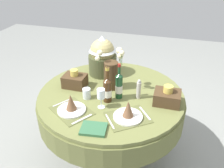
% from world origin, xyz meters
% --- Properties ---
extents(ground, '(8.00, 8.00, 0.00)m').
position_xyz_m(ground, '(0.00, 0.00, 0.00)').
color(ground, gray).
extents(dining_table, '(1.40, 1.40, 0.76)m').
position_xyz_m(dining_table, '(0.00, 0.00, 0.61)').
color(dining_table, olive).
rests_on(dining_table, ground).
extents(place_setting_left, '(0.43, 0.41, 0.16)m').
position_xyz_m(place_setting_left, '(-0.24, -0.36, 0.81)').
color(place_setting_left, brown).
rests_on(place_setting_left, dining_table).
extents(place_setting_right, '(0.43, 0.41, 0.16)m').
position_xyz_m(place_setting_right, '(0.24, -0.32, 0.81)').
color(place_setting_right, brown).
rests_on(place_setting_right, dining_table).
extents(flower_vase, '(0.27, 0.15, 0.42)m').
position_xyz_m(flower_vase, '(-0.03, 0.10, 0.93)').
color(flower_vase, '#47331E').
rests_on(flower_vase, dining_table).
extents(wine_bottle_left, '(0.07, 0.07, 0.33)m').
position_xyz_m(wine_bottle_left, '(0.01, -0.14, 0.88)').
color(wine_bottle_left, '#422814').
rests_on(wine_bottle_left, dining_table).
extents(wine_bottle_rear, '(0.07, 0.07, 0.34)m').
position_xyz_m(wine_bottle_rear, '(0.09, -0.05, 0.89)').
color(wine_bottle_rear, '#194223').
rests_on(wine_bottle_rear, dining_table).
extents(wine_glass_left, '(0.07, 0.07, 0.18)m').
position_xyz_m(wine_glass_left, '(-0.02, -0.24, 0.90)').
color(wine_glass_left, silver).
rests_on(wine_glass_left, dining_table).
extents(tumbler_mid, '(0.07, 0.07, 0.10)m').
position_xyz_m(tumbler_mid, '(-0.19, -0.14, 0.81)').
color(tumbler_mid, silver).
rests_on(tumbler_mid, dining_table).
extents(pepper_mill, '(0.04, 0.04, 0.19)m').
position_xyz_m(pepper_mill, '(0.26, -0.01, 0.85)').
color(pepper_mill, '#B7B2AD').
rests_on(pepper_mill, dining_table).
extents(book_on_table, '(0.21, 0.18, 0.02)m').
position_xyz_m(book_on_table, '(0.02, -0.54, 0.77)').
color(book_on_table, '#336642').
rests_on(book_on_table, dining_table).
extents(gift_tub_back_left, '(0.30, 0.30, 0.43)m').
position_xyz_m(gift_tub_back_left, '(-0.20, 0.37, 0.99)').
color(gift_tub_back_left, '#474C2D').
rests_on(gift_tub_back_left, dining_table).
extents(woven_basket_side_left, '(0.22, 0.17, 0.18)m').
position_xyz_m(woven_basket_side_left, '(-0.38, 0.02, 0.83)').
color(woven_basket_side_left, '#47331E').
rests_on(woven_basket_side_left, dining_table).
extents(woven_basket_side_right, '(0.23, 0.18, 0.18)m').
position_xyz_m(woven_basket_side_right, '(0.52, -0.03, 0.83)').
color(woven_basket_side_right, '#47331E').
rests_on(woven_basket_side_right, dining_table).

